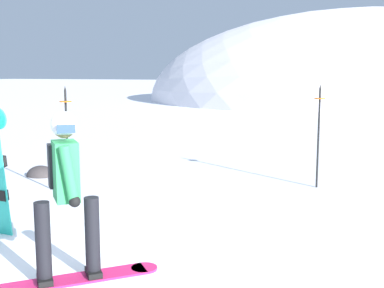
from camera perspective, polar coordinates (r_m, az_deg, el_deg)
ground_plane at (r=5.48m, az=-12.19°, el=-14.12°), size 300.00×300.00×0.00m
ridge_peak_main at (r=39.90m, az=18.62°, el=4.87°), size 32.49×29.24×13.74m
snowboarder_main at (r=4.94m, az=-14.65°, el=-5.46°), size 1.34×1.42×1.71m
piste_marker_near at (r=8.31m, az=-14.57°, el=1.13°), size 0.20×0.20×1.88m
piste_marker_far at (r=9.04m, az=14.73°, el=1.73°), size 0.20×0.20×1.89m
rock_dark at (r=10.38m, az=-17.42°, el=-3.61°), size 0.60×0.51×0.42m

